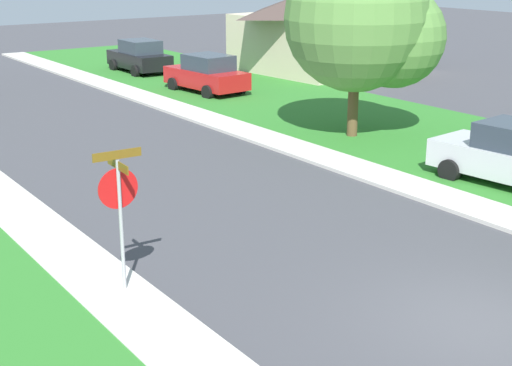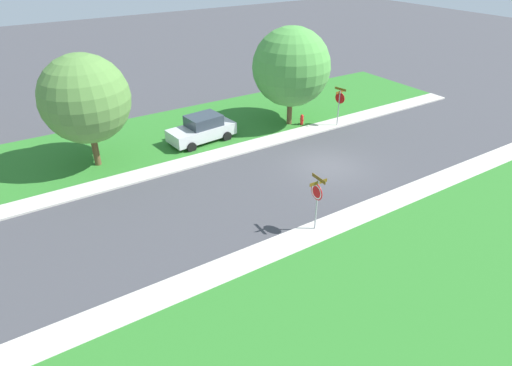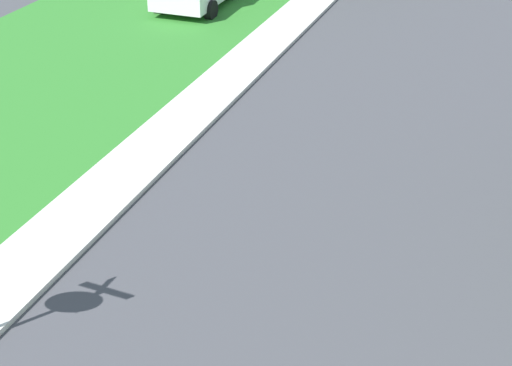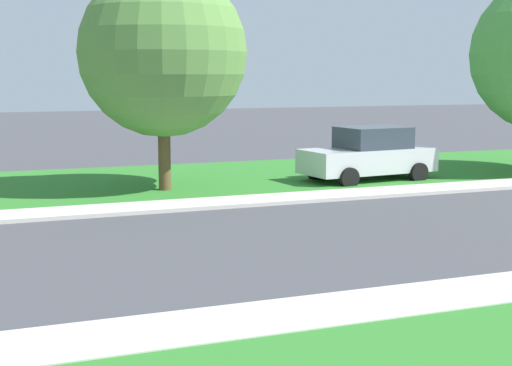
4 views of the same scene
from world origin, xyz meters
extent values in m
cube|color=beige|center=(4.70, 12.00, 0.05)|extent=(1.40, 56.00, 0.10)
cube|color=#2D7528|center=(9.40, 12.00, 0.04)|extent=(8.00, 56.00, 0.08)
cube|color=beige|center=(-4.70, 12.00, 0.05)|extent=(1.40, 56.00, 0.10)
cube|color=silver|center=(7.04, 4.65, 0.70)|extent=(2.24, 4.46, 0.76)
cube|color=#2D3842|center=(7.06, 4.45, 1.42)|extent=(1.81, 2.26, 0.68)
cylinder|color=black|center=(6.00, 5.88, 0.32)|extent=(0.31, 0.66, 0.64)
cylinder|color=black|center=(7.79, 6.07, 0.32)|extent=(0.31, 0.66, 0.64)
cylinder|color=black|center=(6.28, 3.23, 0.32)|extent=(0.31, 0.66, 0.64)
cylinder|color=black|center=(8.07, 3.42, 0.32)|extent=(0.31, 0.66, 0.64)
cylinder|color=brown|center=(7.26, 11.26, 1.17)|extent=(0.36, 0.36, 2.35)
sphere|color=#55853D|center=(7.26, 11.26, 4.04)|extent=(4.83, 4.83, 4.83)
sphere|color=#55853D|center=(8.35, 10.53, 3.44)|extent=(3.38, 3.38, 3.38)
camera|label=1|loc=(-9.72, -6.99, 6.09)|focal=51.55mm
camera|label=2|loc=(-16.53, 15.48, 11.66)|focal=30.26mm
camera|label=3|loc=(2.69, -1.59, 7.66)|focal=53.70mm
camera|label=4|loc=(-13.98, 16.82, 3.38)|focal=53.10mm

